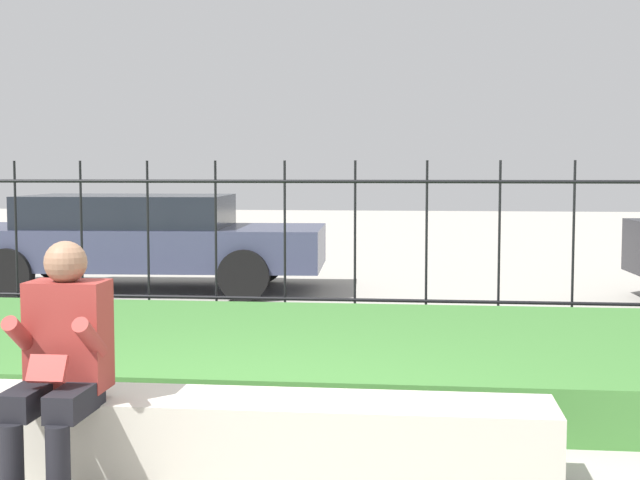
{
  "coord_description": "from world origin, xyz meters",
  "views": [
    {
      "loc": [
        0.96,
        -4.34,
        1.57
      ],
      "look_at": [
        0.05,
        3.62,
        0.94
      ],
      "focal_mm": 50.0,
      "sensor_mm": 36.0,
      "label": 1
    }
  ],
  "objects": [
    {
      "name": "person_seated_reader",
      "position": [
        -0.76,
        -0.27,
        0.66
      ],
      "size": [
        0.42,
        0.73,
        1.23
      ],
      "color": "black",
      "rests_on": "ground_plane"
    },
    {
      "name": "stone_bench",
      "position": [
        0.08,
        0.0,
        0.19
      ],
      "size": [
        3.11,
        0.48,
        0.43
      ],
      "color": "#B7B2A3",
      "rests_on": "ground_plane"
    },
    {
      "name": "iron_fence",
      "position": [
        0.0,
        4.08,
        0.87
      ],
      "size": [
        6.76,
        0.03,
        1.66
      ],
      "color": "black",
      "rests_on": "ground_plane"
    },
    {
      "name": "car_parked_left",
      "position": [
        -2.7,
        6.91,
        0.68
      ],
      "size": [
        4.78,
        2.18,
        1.24
      ],
      "rotation": [
        0.0,
        0.0,
        0.06
      ],
      "color": "#383D56",
      "rests_on": "ground_plane"
    },
    {
      "name": "grass_berm",
      "position": [
        0.0,
        2.24,
        0.17
      ],
      "size": [
        8.76,
        3.08,
        0.34
      ],
      "color": "#3D7533",
      "rests_on": "ground_plane"
    },
    {
      "name": "ground_plane",
      "position": [
        0.0,
        0.0,
        0.0
      ],
      "size": [
        60.0,
        60.0,
        0.0
      ],
      "primitive_type": "plane",
      "color": "#A8A399"
    }
  ]
}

